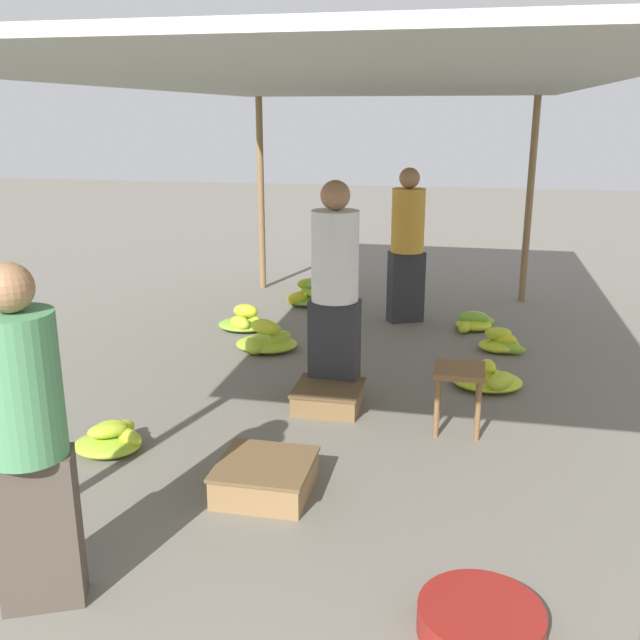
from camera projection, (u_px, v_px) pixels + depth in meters
The scene contains 17 objects.
canopy_post_back_left at pixel (261, 195), 8.65m from camera, with size 0.08×0.08×2.30m, color olive.
canopy_post_back_right at pixel (529, 202), 8.03m from camera, with size 0.08×0.08×2.30m, color olive.
canopy_tarp at pixel (343, 82), 4.99m from camera, with size 3.55×6.84×0.04m, color #9EA399.
vendor_foreground at pixel (27, 437), 2.99m from camera, with size 0.44×0.44×1.56m.
stool at pixel (459, 381), 4.85m from camera, with size 0.34×0.34×0.46m.
basin_black at pixel (481, 621), 2.99m from camera, with size 0.53×0.53×0.13m.
banana_pile_left_0 at pixel (266, 340), 6.62m from camera, with size 0.58×0.60×0.29m.
banana_pile_left_1 at pixel (111, 438), 4.64m from camera, with size 0.48×0.47×0.20m.
banana_pile_left_2 at pixel (307, 295), 8.13m from camera, with size 0.48×0.49×0.31m.
banana_pile_left_3 at pixel (245, 322), 7.23m from camera, with size 0.53×0.52×0.26m.
banana_pile_right_0 at pixel (487, 378), 5.71m from camera, with size 0.59×0.57×0.22m.
banana_pile_right_1 at pixel (502, 342), 6.56m from camera, with size 0.43×0.38×0.22m.
banana_pile_right_2 at pixel (474, 322), 7.22m from camera, with size 0.42×0.46×0.18m.
crate_near at pixel (328, 397), 5.30m from camera, with size 0.49×0.49×0.17m.
crate_mid at pixel (265, 477), 4.10m from camera, with size 0.54×0.54×0.19m.
shopper_walking_mid at pixel (407, 243), 7.31m from camera, with size 0.45×0.45×1.59m.
shopper_walking_far at pixel (335, 288), 5.30m from camera, with size 0.38×0.38×1.66m.
Camera 1 is at (0.93, -1.65, 2.12)m, focal length 40.00 mm.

